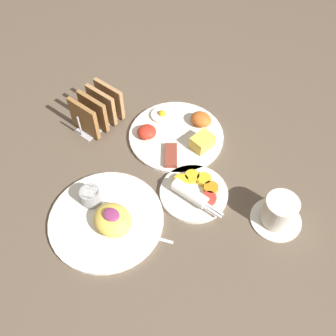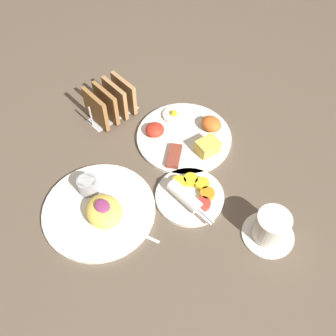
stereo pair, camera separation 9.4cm
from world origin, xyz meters
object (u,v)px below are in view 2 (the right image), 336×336
at_px(plate_breakfast, 186,136).
at_px(plate_foreground, 99,208).
at_px(coffee_cup, 271,228).
at_px(toast_rack, 111,102).
at_px(plate_condiments, 190,195).

distance_m(plate_breakfast, plate_foreground, 0.32).
relative_size(plate_breakfast, plate_foreground, 0.97).
distance_m(plate_breakfast, coffee_cup, 0.35).
xyz_separation_m(toast_rack, coffee_cup, (0.55, 0.03, -0.01)).
xyz_separation_m(plate_condiments, plate_foreground, (-0.12, -0.19, 0.00)).
relative_size(plate_breakfast, plate_condiments, 1.45).
height_order(plate_condiments, plate_foreground, plate_foreground).
distance_m(plate_condiments, toast_rack, 0.36).
xyz_separation_m(plate_foreground, coffee_cup, (0.31, 0.25, 0.02)).
xyz_separation_m(plate_condiments, coffee_cup, (0.19, 0.06, 0.02)).
bearing_deg(coffee_cup, plate_condiments, -162.08).
distance_m(plate_foreground, coffee_cup, 0.40).
height_order(plate_breakfast, toast_rack, toast_rack).
distance_m(plate_foreground, toast_rack, 0.33).
bearing_deg(plate_condiments, coffee_cup, 17.92).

